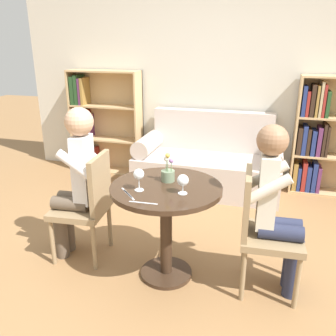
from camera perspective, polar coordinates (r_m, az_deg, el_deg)
ground_plane at (r=2.92m, az=-0.28°, el=-16.64°), size 16.00×16.00×0.00m
back_wall at (r=4.58m, az=7.91°, el=14.74°), size 5.20×0.05×2.70m
round_table at (r=2.62m, az=-0.30°, el=-6.56°), size 0.81×0.81×0.75m
couch at (r=4.38m, az=6.45°, el=0.65°), size 1.72×0.80×0.92m
bookshelf_left at (r=5.02m, az=-11.08°, el=7.05°), size 0.97×0.28×1.38m
bookshelf_right at (r=4.53m, az=23.90°, el=4.31°), size 0.97×0.28×1.38m
chair_left at (r=2.97m, az=-12.74°, el=-5.42°), size 0.45×0.45×0.90m
chair_right at (r=2.62m, az=14.81°, el=-9.18°), size 0.44×0.44×0.90m
person_left at (r=2.92m, az=-14.60°, el=-1.76°), size 0.44×0.36×1.27m
person_right at (r=2.55m, az=17.12°, el=-5.97°), size 0.43×0.36×1.23m
wine_glass_left at (r=2.45m, az=-4.71°, el=-1.13°), size 0.08×0.08×0.16m
wine_glass_right at (r=2.39m, az=2.40°, el=-2.09°), size 0.08×0.08×0.14m
flower_vase at (r=2.62m, az=-0.00°, el=-0.85°), size 0.10×0.10×0.22m
knife_left_setting at (r=2.42m, az=-6.31°, el=-4.30°), size 0.14×0.15×0.00m
fork_left_setting at (r=2.45m, az=-6.59°, el=-3.98°), size 0.14×0.14×0.00m
knife_right_setting at (r=2.30m, az=-3.96°, el=-5.59°), size 0.19×0.02×0.00m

